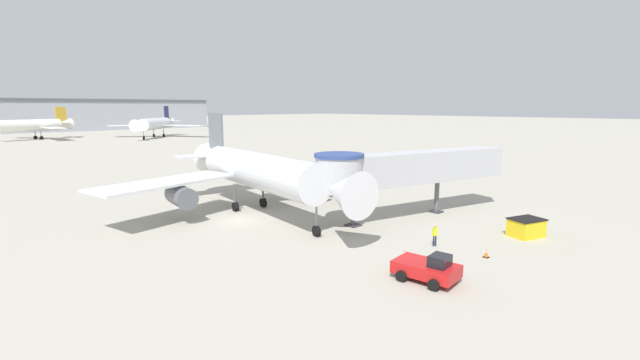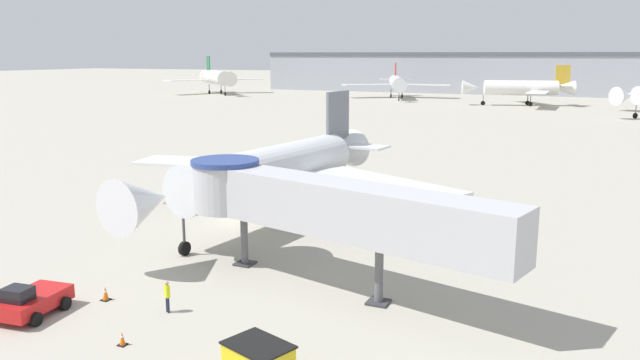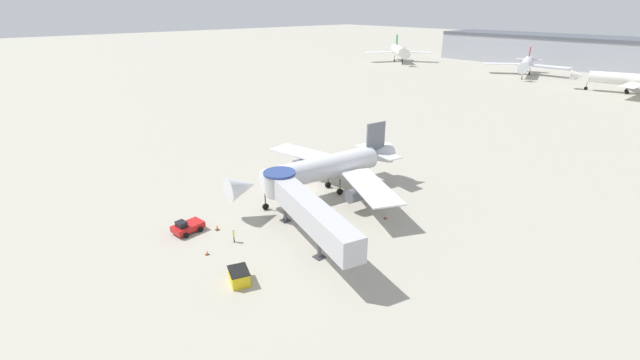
% 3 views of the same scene
% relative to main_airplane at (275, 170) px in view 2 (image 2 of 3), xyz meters
% --- Properties ---
extents(ground_plane, '(800.00, 800.00, 0.00)m').
position_rel_main_airplane_xyz_m(ground_plane, '(-2.88, -1.29, -3.97)').
color(ground_plane, '#A8A393').
extents(main_airplane, '(29.15, 27.21, 9.37)m').
position_rel_main_airplane_xyz_m(main_airplane, '(0.00, 0.00, 0.00)').
color(main_airplane, silver).
rests_on(main_airplane, ground_plane).
extents(jet_bridge, '(20.33, 7.80, 6.29)m').
position_rel_main_airplane_xyz_m(jet_bridge, '(8.32, -10.90, 0.63)').
color(jet_bridge, '#B7B7BC').
rests_on(jet_bridge, ground_plane).
extents(pushback_tug_red, '(2.78, 3.86, 1.70)m').
position_rel_main_airplane_xyz_m(pushback_tug_red, '(-2.41, -20.39, -3.23)').
color(pushback_tug_red, red).
rests_on(pushback_tug_red, ground_plane).
extents(traffic_cone_starboard_wing, '(0.37, 0.37, 0.63)m').
position_rel_main_airplane_xyz_m(traffic_cone_starboard_wing, '(11.21, 0.60, -3.67)').
color(traffic_cone_starboard_wing, black).
rests_on(traffic_cone_starboard_wing, ground_plane).
extents(traffic_cone_near_nose, '(0.45, 0.45, 0.74)m').
position_rel_main_airplane_xyz_m(traffic_cone_near_nose, '(-0.50, -17.40, -3.62)').
color(traffic_cone_near_nose, black).
rests_on(traffic_cone_near_nose, ground_plane).
extents(traffic_cone_apron_front, '(0.37, 0.37, 0.62)m').
position_rel_main_airplane_xyz_m(traffic_cone_apron_front, '(3.84, -21.01, -3.68)').
color(traffic_cone_apron_front, black).
rests_on(traffic_cone_apron_front, ground_plane).
extents(ground_crew_marshaller, '(0.36, 0.31, 1.62)m').
position_rel_main_airplane_xyz_m(ground_crew_marshaller, '(3.40, -17.31, -3.03)').
color(ground_crew_marshaller, '#1E2338').
rests_on(ground_crew_marshaller, ground_plane).
extents(background_jet_gold_tail, '(26.66, 27.62, 9.91)m').
position_rel_main_airplane_xyz_m(background_jet_gold_tail, '(3.41, 121.34, 0.40)').
color(background_jet_gold_tail, white).
rests_on(background_jet_gold_tail, ground_plane).
extents(background_jet_red_tail, '(30.31, 29.05, 9.96)m').
position_rel_main_airplane_xyz_m(background_jet_red_tail, '(-32.80, 133.54, 0.42)').
color(background_jet_red_tail, silver).
rests_on(background_jet_red_tail, ground_plane).
extents(background_jet_green_tail, '(25.98, 26.81, 11.93)m').
position_rel_main_airplane_xyz_m(background_jet_green_tail, '(-91.39, 128.77, 1.23)').
color(background_jet_green_tail, white).
rests_on(background_jet_green_tail, ground_plane).
extents(terminal_building, '(172.89, 27.63, 13.13)m').
position_rel_main_airplane_xyz_m(terminal_building, '(-2.64, 173.71, 2.61)').
color(terminal_building, '#999EA8').
rests_on(terminal_building, ground_plane).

